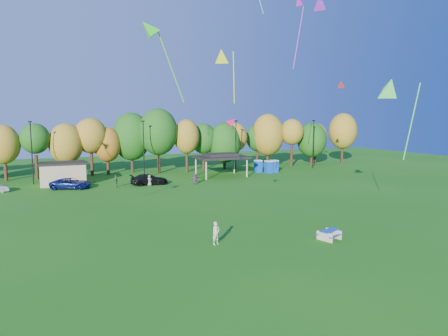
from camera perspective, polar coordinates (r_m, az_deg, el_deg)
name	(u,v)px	position (r m, az deg, el deg)	size (l,w,h in m)	color
ground	(236,264)	(26.99, 1.72, -13.52)	(160.00, 160.00, 0.00)	#19600F
tree_line	(119,140)	(69.24, -14.78, 3.96)	(93.57, 10.55, 11.15)	black
lamp_posts	(144,147)	(64.37, -11.41, 2.92)	(64.50, 0.25, 9.09)	black
utility_building	(63,173)	(61.51, -21.99, -0.71)	(6.30, 4.30, 3.25)	tan
pavilion	(221,157)	(65.08, -0.42, 1.63)	(8.20, 6.20, 3.77)	tan
porta_potties	(267,166)	(70.04, 6.16, 0.23)	(3.75, 2.57, 2.18)	#0D44B3
picnic_table	(329,234)	(32.93, 14.81, -9.09)	(2.13, 1.95, 0.76)	tan
kite_flyer	(216,233)	(30.54, -1.14, -9.28)	(0.64, 0.42, 1.76)	beige
car_c	(71,183)	(57.66, -21.04, -2.07)	(2.43, 5.27, 1.47)	navy
car_d	(149,179)	(58.04, -10.65, -1.62)	(2.15, 5.30, 1.54)	black
far_person_0	(150,180)	(57.12, -10.59, -1.75)	(0.77, 0.50, 1.57)	#827E58
far_person_1	(195,179)	(57.73, -4.15, -1.54)	(1.47, 0.47, 1.58)	#82367C
far_person_3	(116,181)	(56.88, -15.18, -1.84)	(1.00, 0.42, 1.71)	#526E43
kite_3	(232,122)	(33.60, 1.16, 6.60)	(1.23, 1.04, 1.07)	#D60B45
kite_4	(320,4)	(50.20, 13.58, 21.76)	(4.54, 3.55, 8.50)	#B42AE1
kite_5	(148,29)	(38.15, -10.77, 18.90)	(4.49, 1.82, 7.53)	#2AD41C
kite_9	(389,87)	(38.78, 22.50, 10.59)	(2.86, 4.68, 7.77)	#54EF57
kite_12	(341,84)	(57.57, 16.41, 11.46)	(1.72, 1.70, 1.37)	red
kite_13	(299,1)	(53.72, 10.65, 22.42)	(1.83, 1.61, 1.50)	#CA21A1
kite_15	(222,56)	(39.86, -0.31, 15.76)	(2.30, 3.39, 5.62)	yellow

